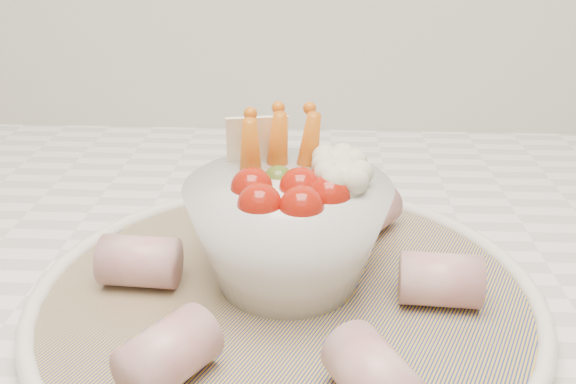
{
  "coord_description": "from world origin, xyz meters",
  "views": [
    {
      "loc": [
        -0.01,
        0.98,
        1.18
      ],
      "look_at": [
        -0.03,
        1.37,
        1.0
      ],
      "focal_mm": 40.0,
      "sensor_mm": 36.0,
      "label": 1
    }
  ],
  "objects": [
    {
      "name": "serving_platter",
      "position": [
        -0.03,
        1.36,
        0.93
      ],
      "size": [
        0.47,
        0.47,
        0.02
      ],
      "color": "navy",
      "rests_on": "kitchen_counter"
    },
    {
      "name": "veggie_bowl",
      "position": [
        -0.03,
        1.37,
        0.98
      ],
      "size": [
        0.14,
        0.14,
        0.12
      ],
      "color": "white",
      "rests_on": "serving_platter"
    },
    {
      "name": "cured_meat_rolls",
      "position": [
        -0.03,
        1.36,
        0.95
      ],
      "size": [
        0.26,
        0.27,
        0.04
      ],
      "color": "#B6535C",
      "rests_on": "serving_platter"
    }
  ]
}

